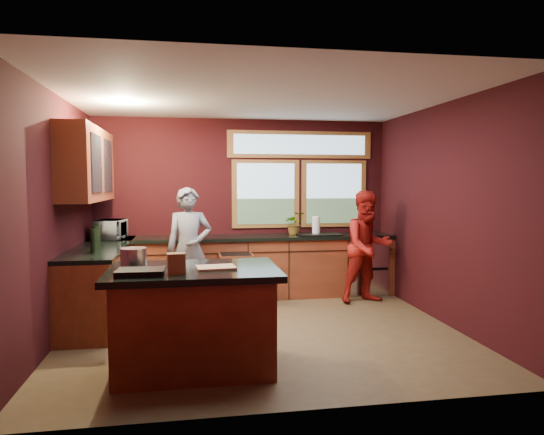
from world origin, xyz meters
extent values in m
plane|color=brown|center=(0.00, 0.00, 0.00)|extent=(4.50, 4.50, 0.00)
cube|color=black|center=(0.00, 2.00, 1.35)|extent=(4.50, 0.02, 2.70)
cube|color=black|center=(0.00, -2.00, 1.35)|extent=(4.50, 0.02, 2.70)
cube|color=black|center=(-2.25, 0.00, 1.35)|extent=(0.02, 4.00, 2.70)
cube|color=black|center=(2.25, 0.00, 1.35)|extent=(0.02, 4.00, 2.70)
cube|color=silver|center=(0.00, 0.00, 2.70)|extent=(4.50, 4.00, 0.02)
cube|color=#89A9BE|center=(0.35, 1.99, 1.55)|extent=(1.06, 0.02, 1.06)
cube|color=#89A9BE|center=(1.45, 1.99, 1.55)|extent=(1.06, 0.02, 1.06)
cube|color=#905B2A|center=(0.90, 1.99, 2.32)|extent=(2.30, 0.02, 0.42)
cube|color=#5A2715|center=(-2.07, 0.85, 1.95)|extent=(0.36, 1.80, 0.90)
cube|color=#5A2715|center=(0.00, 1.70, 0.44)|extent=(4.50, 0.60, 0.88)
cube|color=black|center=(0.00, 1.69, 0.91)|extent=(4.50, 0.64, 0.05)
cube|color=#B7B7BC|center=(1.85, 1.68, 0.42)|extent=(0.60, 0.58, 0.85)
cube|color=black|center=(1.10, 1.66, 0.91)|extent=(0.66, 0.46, 0.05)
cube|color=#5A2715|center=(-1.95, 0.85, 0.44)|extent=(0.60, 2.30, 0.88)
cube|color=black|center=(-1.94, 0.85, 0.91)|extent=(0.64, 2.30, 0.05)
cube|color=#5A2715|center=(-0.79, -1.02, 0.44)|extent=(1.40, 0.90, 0.88)
cube|color=black|center=(-0.79, -1.02, 0.92)|extent=(1.55, 1.05, 0.06)
imported|color=slate|center=(-0.84, 1.10, 0.83)|extent=(0.63, 0.43, 1.66)
imported|color=#9E1712|center=(1.70, 1.11, 0.81)|extent=(0.88, 0.75, 1.61)
imported|color=#999999|center=(-1.92, 1.60, 1.07)|extent=(0.41, 0.54, 0.27)
imported|color=#999999|center=(0.76, 1.75, 1.10)|extent=(0.31, 0.27, 0.35)
cylinder|color=white|center=(1.09, 1.70, 1.07)|extent=(0.12, 0.12, 0.28)
cube|color=tan|center=(-0.59, -1.07, 0.95)|extent=(0.37, 0.28, 0.02)
cylinder|color=#B9BABF|center=(-1.34, -0.87, 1.03)|extent=(0.24, 0.24, 0.18)
cube|color=brown|center=(-0.94, -1.27, 1.03)|extent=(0.16, 0.14, 0.18)
cube|color=black|center=(-1.24, -1.27, 0.97)|extent=(0.41, 0.29, 0.05)
camera|label=1|loc=(-0.81, -5.48, 1.74)|focal=32.00mm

